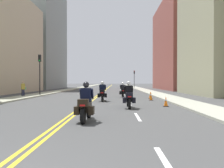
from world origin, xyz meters
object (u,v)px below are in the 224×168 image
(traffic_light_far, at_px, (134,76))
(motorcycle_3, at_px, (123,91))
(traffic_cone_2, at_px, (151,96))
(pedestrian_0, at_px, (23,89))
(motorcycle_0, at_px, (86,105))
(motorcycle_2, at_px, (102,93))
(motorcycle_1, at_px, (129,97))
(traffic_cone_1, at_px, (150,95))
(traffic_cone_0, at_px, (166,101))
(traffic_light_near, at_px, (40,68))

(traffic_light_far, bearing_deg, motorcycle_3, -96.79)
(traffic_cone_2, distance_m, pedestrian_0, 13.69)
(motorcycle_0, height_order, motorcycle_2, motorcycle_2)
(pedestrian_0, bearing_deg, motorcycle_1, -78.94)
(motorcycle_0, height_order, traffic_cone_1, motorcycle_0)
(traffic_cone_2, bearing_deg, motorcycle_0, -112.62)
(traffic_cone_0, xyz_separation_m, traffic_cone_1, (0.07, 6.94, 0.01))
(traffic_cone_2, xyz_separation_m, traffic_light_far, (1.47, 35.73, 2.69))
(motorcycle_1, distance_m, traffic_cone_2, 6.11)
(pedestrian_0, bearing_deg, motorcycle_0, -95.41)
(motorcycle_0, relative_size, traffic_cone_0, 3.14)
(traffic_cone_1, xyz_separation_m, traffic_light_far, (1.18, 33.60, 2.73))
(traffic_light_far, bearing_deg, traffic_light_near, -114.03)
(motorcycle_0, height_order, pedestrian_0, pedestrian_0)
(traffic_light_far, xyz_separation_m, pedestrian_0, (-14.50, -31.54, -2.21))
(motorcycle_0, xyz_separation_m, traffic_light_far, (5.77, 46.05, 2.42))
(traffic_light_far, bearing_deg, motorcycle_2, -98.79)
(traffic_cone_0, bearing_deg, traffic_cone_2, 92.58)
(traffic_light_near, xyz_separation_m, traffic_light_far, (13.29, 29.80, -0.18))
(traffic_cone_0, distance_m, traffic_cone_2, 4.82)
(motorcycle_1, distance_m, motorcycle_3, 9.45)
(motorcycle_2, height_order, traffic_light_far, traffic_light_far)
(motorcycle_0, distance_m, motorcycle_2, 9.44)
(traffic_cone_0, xyz_separation_m, traffic_light_near, (-12.04, 10.74, 2.92))
(pedestrian_0, bearing_deg, motorcycle_2, -66.26)
(traffic_cone_1, bearing_deg, traffic_light_far, 87.99)
(motorcycle_1, bearing_deg, traffic_light_far, 84.48)
(motorcycle_2, relative_size, traffic_cone_1, 3.28)
(traffic_cone_1, bearing_deg, motorcycle_1, -108.15)
(traffic_light_far, bearing_deg, traffic_cone_1, -92.01)
(traffic_cone_2, bearing_deg, motorcycle_3, 121.70)
(motorcycle_0, height_order, traffic_light_far, traffic_light_far)
(motorcycle_1, bearing_deg, traffic_cone_1, 71.49)
(motorcycle_0, xyz_separation_m, pedestrian_0, (-8.73, 14.51, 0.21))
(traffic_cone_2, relative_size, traffic_light_far, 0.17)
(traffic_cone_1, bearing_deg, traffic_cone_0, -90.58)
(motorcycle_1, relative_size, traffic_cone_0, 3.37)
(motorcycle_2, xyz_separation_m, pedestrian_0, (-8.84, 5.07, 0.19))
(traffic_cone_2, bearing_deg, pedestrian_0, 162.16)
(motorcycle_3, distance_m, traffic_cone_2, 4.45)
(motorcycle_0, bearing_deg, traffic_cone_0, 52.36)
(motorcycle_1, relative_size, traffic_light_far, 0.51)
(traffic_cone_1, height_order, traffic_light_near, traffic_light_near)
(traffic_light_near, bearing_deg, pedestrian_0, -124.82)
(traffic_cone_2, distance_m, traffic_light_far, 35.86)
(traffic_cone_0, height_order, traffic_light_far, traffic_light_far)
(traffic_light_near, bearing_deg, motorcycle_2, -41.69)
(motorcycle_1, xyz_separation_m, motorcycle_2, (-1.92, 4.79, 0.01))
(motorcycle_2, bearing_deg, traffic_cone_1, 33.34)
(motorcycle_1, height_order, motorcycle_2, motorcycle_1)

